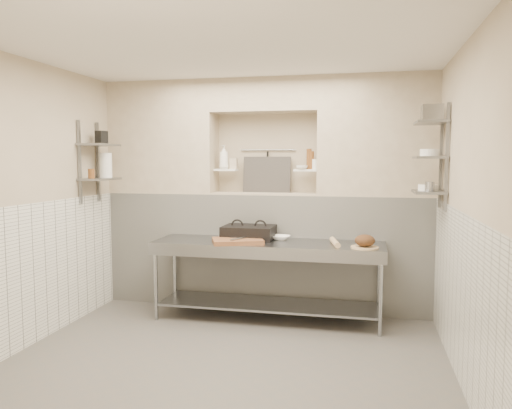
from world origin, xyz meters
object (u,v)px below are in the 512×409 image
(cutting_board, at_px, (238,241))
(bottle_soap, at_px, (224,157))
(panini_press, at_px, (249,233))
(jug_left, at_px, (106,165))
(bowl_alcove, at_px, (302,167))
(rolling_pin, at_px, (335,242))
(mixing_bowl, at_px, (281,238))
(bread_loaf, at_px, (365,241))
(prep_table, at_px, (268,265))

(cutting_board, distance_m, bottle_soap, 1.19)
(panini_press, relative_size, jug_left, 2.01)
(cutting_board, xyz_separation_m, bowl_alcove, (0.63, 0.65, 0.81))
(rolling_pin, relative_size, jug_left, 1.40)
(rolling_pin, bearing_deg, mixing_bowl, 160.42)
(mixing_bowl, bearing_deg, bread_loaf, -19.58)
(panini_press, bearing_deg, cutting_board, -102.14)
(panini_press, height_order, mixing_bowl, panini_press)
(cutting_board, distance_m, jug_left, 1.87)
(bread_loaf, xyz_separation_m, bowl_alcove, (-0.76, 0.67, 0.75))
(cutting_board, relative_size, bottle_soap, 1.87)
(bottle_soap, relative_size, jug_left, 0.99)
(prep_table, bearing_deg, bottle_soap, 141.37)
(bottle_soap, distance_m, jug_left, 1.43)
(panini_press, xyz_separation_m, bowl_alcove, (0.57, 0.37, 0.75))
(rolling_pin, xyz_separation_m, jug_left, (-2.74, 0.05, 0.83))
(bottle_soap, bearing_deg, cutting_board, -62.57)
(mixing_bowl, xyz_separation_m, jug_left, (-2.10, -0.18, 0.83))
(prep_table, height_order, cutting_board, cutting_board)
(jug_left, bearing_deg, mixing_bowl, 4.83)
(prep_table, xyz_separation_m, panini_press, (-0.25, 0.14, 0.34))
(cutting_board, bearing_deg, mixing_bowl, 36.35)
(cutting_board, relative_size, bread_loaf, 2.58)
(rolling_pin, bearing_deg, jug_left, 179.01)
(cutting_board, bearing_deg, rolling_pin, 5.10)
(mixing_bowl, relative_size, bread_loaf, 1.00)
(rolling_pin, distance_m, jug_left, 2.86)
(cutting_board, bearing_deg, bread_loaf, -0.74)
(bottle_soap, bearing_deg, rolling_pin, -21.84)
(panini_press, distance_m, bread_loaf, 1.36)
(prep_table, height_order, bread_loaf, bread_loaf)
(panini_press, distance_m, cutting_board, 0.29)
(bottle_soap, bearing_deg, jug_left, -158.62)
(bottle_soap, bearing_deg, bowl_alcove, -0.45)
(rolling_pin, relative_size, bowl_alcove, 2.91)
(prep_table, xyz_separation_m, bowl_alcove, (0.32, 0.52, 1.09))
(prep_table, xyz_separation_m, bottle_soap, (-0.66, 0.53, 1.22))
(cutting_board, height_order, mixing_bowl, mixing_bowl)
(prep_table, bearing_deg, cutting_board, -156.73)
(mixing_bowl, bearing_deg, bottle_soap, 156.37)
(mixing_bowl, distance_m, rolling_pin, 0.67)
(bread_loaf, bearing_deg, mixing_bowl, 160.42)
(bread_loaf, bearing_deg, jug_left, 176.99)
(panini_press, bearing_deg, rolling_pin, -9.69)
(mixing_bowl, bearing_deg, cutting_board, -143.65)
(mixing_bowl, xyz_separation_m, rolling_pin, (0.63, -0.23, 0.01))
(cutting_board, bearing_deg, prep_table, 23.27)
(mixing_bowl, height_order, bottle_soap, bottle_soap)
(prep_table, relative_size, bowl_alcove, 18.26)
(bread_loaf, relative_size, bottle_soap, 0.72)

